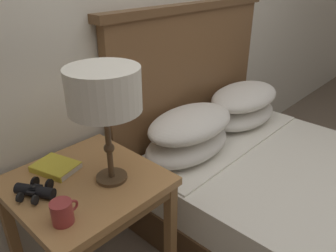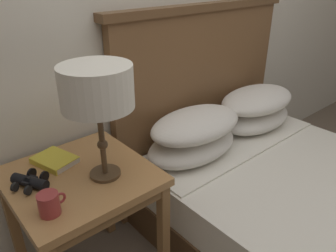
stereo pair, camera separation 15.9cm
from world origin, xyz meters
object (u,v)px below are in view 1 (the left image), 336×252
object	(u,v)px
nightstand	(87,196)
binoculars_pair	(35,191)
table_lamp	(104,92)
book_on_nightstand	(56,167)
bed	(307,198)
coffee_mug	(62,212)

from	to	relation	value
nightstand	binoculars_pair	xyz separation A→B (m)	(-0.19, 0.05, 0.11)
table_lamp	book_on_nightstand	distance (m)	0.45
nightstand	binoculars_pair	bearing A→B (deg)	165.68
bed	table_lamp	size ratio (longest dim) A/B	4.30
nightstand	coffee_mug	size ratio (longest dim) A/B	6.43
bed	binoculars_pair	xyz separation A→B (m)	(-1.21, 0.64, 0.39)
nightstand	book_on_nightstand	world-z (taller)	book_on_nightstand
book_on_nightstand	binoculars_pair	bearing A→B (deg)	-144.35
coffee_mug	binoculars_pair	bearing A→B (deg)	88.94
coffee_mug	nightstand	bearing A→B (deg)	39.93
binoculars_pair	coffee_mug	world-z (taller)	coffee_mug
nightstand	table_lamp	size ratio (longest dim) A/B	1.38
bed	table_lamp	distance (m)	1.31
bed	coffee_mug	world-z (taller)	bed
bed	table_lamp	xyz separation A→B (m)	(-0.94, 0.51, 0.76)
bed	book_on_nightstand	xyz separation A→B (m)	(-1.06, 0.75, 0.39)
table_lamp	bed	bearing A→B (deg)	-28.78
book_on_nightstand	nightstand	bearing A→B (deg)	-73.96
nightstand	binoculars_pair	distance (m)	0.22
binoculars_pair	book_on_nightstand	bearing A→B (deg)	35.65
table_lamp	book_on_nightstand	bearing A→B (deg)	118.59
coffee_mug	bed	bearing A→B (deg)	-19.66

